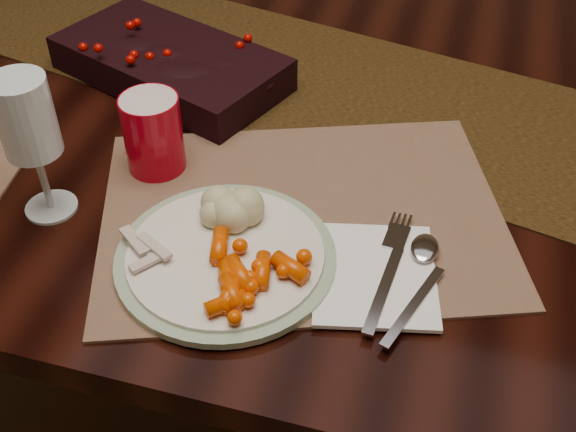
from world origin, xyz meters
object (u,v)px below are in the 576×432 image
(centerpiece, at_px, (170,58))
(mashed_potatoes, at_px, (229,198))
(napkin, at_px, (374,274))
(dinner_plate, at_px, (226,257))
(turkey_shreds, at_px, (140,249))
(wine_glass, at_px, (35,149))
(baby_carrots, at_px, (240,277))
(placemat_main, at_px, (302,214))
(red_cup, at_px, (153,134))
(dining_table, at_px, (309,288))

(centerpiece, xyz_separation_m, mashed_potatoes, (0.20, -0.29, 0.00))
(napkin, bearing_deg, dinner_plate, 175.28)
(turkey_shreds, bearing_deg, mashed_potatoes, 53.08)
(dinner_plate, xyz_separation_m, wine_glass, (-0.24, 0.03, 0.08))
(wine_glass, bearing_deg, centerpiece, 84.85)
(baby_carrots, distance_m, turkey_shreds, 0.12)
(placemat_main, bearing_deg, red_cup, 148.91)
(centerpiece, bearing_deg, dining_table, -8.06)
(dinner_plate, xyz_separation_m, napkin, (0.17, 0.02, -0.00))
(turkey_shreds, bearing_deg, red_cup, 108.07)
(placemat_main, relative_size, mashed_potatoes, 5.96)
(dinner_plate, relative_size, napkin, 1.61)
(centerpiece, height_order, red_cup, red_cup)
(turkey_shreds, height_order, wine_glass, wine_glass)
(dining_table, distance_m, mashed_potatoes, 0.49)
(turkey_shreds, xyz_separation_m, wine_glass, (-0.15, 0.06, 0.06))
(napkin, height_order, wine_glass, wine_glass)
(dining_table, height_order, wine_glass, wine_glass)
(baby_carrots, xyz_separation_m, red_cup, (-0.18, 0.19, 0.03))
(placemat_main, xyz_separation_m, dinner_plate, (-0.06, -0.10, 0.01))
(dining_table, bearing_deg, turkey_shreds, -107.81)
(napkin, distance_m, wine_glass, 0.42)
(dinner_plate, xyz_separation_m, mashed_potatoes, (-0.02, 0.07, 0.03))
(centerpiece, distance_m, turkey_shreds, 0.40)
(baby_carrots, distance_m, red_cup, 0.26)
(dining_table, height_order, napkin, napkin)
(baby_carrots, bearing_deg, dinner_plate, 127.39)
(centerpiece, height_order, napkin, centerpiece)
(placemat_main, relative_size, napkin, 3.10)
(dining_table, bearing_deg, mashed_potatoes, -98.99)
(baby_carrots, relative_size, wine_glass, 0.65)
(napkin, bearing_deg, turkey_shreds, 179.22)
(napkin, bearing_deg, baby_carrots, -166.69)
(dinner_plate, height_order, red_cup, red_cup)
(turkey_shreds, height_order, red_cup, red_cup)
(centerpiece, relative_size, dinner_plate, 1.39)
(dinner_plate, xyz_separation_m, red_cup, (-0.15, 0.14, 0.04))
(napkin, bearing_deg, wine_glass, 166.24)
(mashed_potatoes, bearing_deg, placemat_main, 25.26)
(mashed_potatoes, height_order, turkey_shreds, mashed_potatoes)
(baby_carrots, distance_m, mashed_potatoes, 0.12)
(dinner_plate, bearing_deg, wine_glass, 172.46)
(placemat_main, distance_m, napkin, 0.13)
(placemat_main, distance_m, red_cup, 0.22)
(dining_table, bearing_deg, napkin, -64.06)
(baby_carrots, relative_size, mashed_potatoes, 1.47)
(baby_carrots, relative_size, turkey_shreds, 1.56)
(mashed_potatoes, xyz_separation_m, napkin, (0.18, -0.04, -0.03))
(mashed_potatoes, height_order, red_cup, red_cup)
(placemat_main, xyz_separation_m, wine_glass, (-0.30, -0.07, 0.09))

